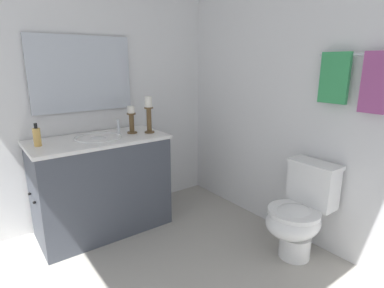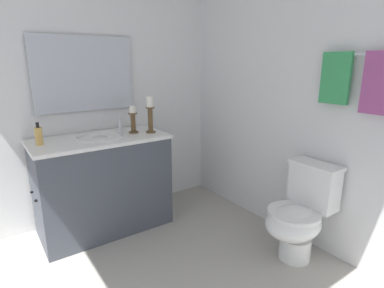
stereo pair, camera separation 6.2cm
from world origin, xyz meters
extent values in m
cube|color=#B2ADA3|center=(0.00, 0.00, -0.01)|extent=(2.46, 2.73, 0.02)
cube|color=white|center=(0.00, 1.36, 1.23)|extent=(2.46, 0.04, 2.45)
cube|color=white|center=(-1.23, 0.00, 1.23)|extent=(0.04, 2.73, 2.45)
cube|color=#474C56|center=(-0.90, 0.03, 0.42)|extent=(0.55, 1.11, 0.83)
cube|color=white|center=(-0.90, 0.03, 0.85)|extent=(0.58, 1.14, 0.03)
sphere|color=black|center=(-1.00, -0.54, 0.46)|extent=(0.02, 0.02, 0.02)
sphere|color=black|center=(-0.80, -0.54, 0.46)|extent=(0.02, 0.02, 0.02)
ellipsoid|color=white|center=(-0.90, 0.03, 0.81)|extent=(0.38, 0.30, 0.11)
torus|color=white|center=(-0.90, 0.03, 0.86)|extent=(0.40, 0.40, 0.02)
cylinder|color=silver|center=(-0.90, 0.22, 0.93)|extent=(0.02, 0.02, 0.14)
cube|color=silver|center=(-1.18, 0.03, 1.39)|extent=(0.02, 0.89, 0.66)
cylinder|color=brown|center=(-0.83, 0.48, 0.87)|extent=(0.09, 0.09, 0.01)
cylinder|color=brown|center=(-0.83, 0.48, 0.97)|extent=(0.04, 0.04, 0.23)
cylinder|color=brown|center=(-0.83, 0.48, 1.09)|extent=(0.08, 0.08, 0.01)
cylinder|color=white|center=(-0.83, 0.48, 1.15)|extent=(0.06, 0.06, 0.10)
cylinder|color=brown|center=(-0.91, 0.34, 0.87)|extent=(0.09, 0.09, 0.01)
cylinder|color=brown|center=(-0.91, 0.34, 0.95)|extent=(0.04, 0.04, 0.17)
cylinder|color=brown|center=(-0.91, 0.34, 1.04)|extent=(0.08, 0.08, 0.01)
cylinder|color=white|center=(-0.91, 0.34, 1.08)|extent=(0.06, 0.06, 0.06)
cylinder|color=#E5B259|center=(-0.93, -0.44, 0.93)|extent=(0.06, 0.06, 0.14)
cylinder|color=black|center=(-0.93, -0.44, 1.02)|extent=(0.02, 0.02, 0.04)
cylinder|color=white|center=(0.40, 1.06, 0.09)|extent=(0.24, 0.24, 0.18)
ellipsoid|color=white|center=(0.40, 1.01, 0.32)|extent=(0.38, 0.46, 0.24)
cylinder|color=white|center=(0.40, 1.01, 0.40)|extent=(0.39, 0.39, 0.03)
cube|color=white|center=(0.40, 1.23, 0.56)|extent=(0.36, 0.17, 0.32)
cube|color=white|center=(0.40, 1.23, 0.73)|extent=(0.38, 0.19, 0.03)
cylinder|color=silver|center=(0.59, 1.30, 1.54)|extent=(0.55, 0.02, 0.02)
cube|color=#389E59|center=(0.45, 1.29, 1.38)|extent=(0.21, 0.03, 0.36)
cube|color=#A54C8C|center=(0.72, 1.29, 1.36)|extent=(0.17, 0.03, 0.40)
camera|label=1|loc=(1.64, -0.86, 1.49)|focal=28.83mm
camera|label=2|loc=(1.67, -0.81, 1.49)|focal=28.83mm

